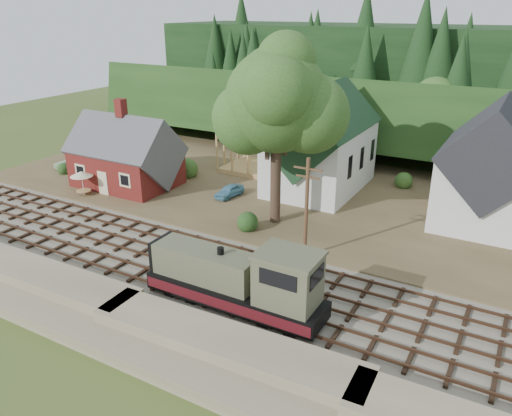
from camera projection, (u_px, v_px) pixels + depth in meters
The scene contains 18 objects.
ground at pixel (189, 266), 36.86m from camera, with size 140.00×140.00×0.00m, color #384C1E.
embankment at pixel (104, 326), 30.00m from camera, with size 64.00×5.00×1.60m, color #7F7259.
railroad_bed at pixel (189, 265), 36.83m from camera, with size 64.00×11.00×0.16m, color #726B5B.
village_flat at pixel (293, 191), 51.35m from camera, with size 64.00×26.00×0.30m, color brown.
hillside at pixel (366, 141), 70.79m from camera, with size 70.00×28.00×8.00m, color #1E3F19.
ridge at pixel (395, 120), 83.71m from camera, with size 80.00×20.00×12.00m, color black.
depot at pixel (126, 158), 51.79m from camera, with size 10.80×7.41×9.00m.
church at pixel (320, 142), 49.90m from camera, with size 8.40×15.17×13.00m.
farmhouse at pixel (492, 171), 42.21m from camera, with size 8.40×10.80×10.60m.
timber_frame at pixel (261, 146), 56.12m from camera, with size 8.20×6.20×6.99m.
lattice_tower at pixel (286, 78), 58.42m from camera, with size 3.20×3.20×12.12m.
big_tree at pixel (279, 108), 40.18m from camera, with size 10.90×8.40×14.70m.
telegraph_pole_near at pixel (306, 208), 36.29m from camera, with size 2.20×0.28×8.00m.
locomotive at pixel (241, 281), 30.80m from camera, with size 11.66×2.92×4.68m.
car_blue at pixel (229, 191), 49.29m from camera, with size 1.40×3.49×1.19m, color #5598B6.
car_green at pixel (68, 166), 56.98m from camera, with size 1.15×3.29×1.08m, color #76A371.
car_red at pixel (479, 217), 43.30m from camera, with size 1.89×4.10×1.14m, color red.
patio_set at pixel (81, 175), 49.17m from camera, with size 2.21×2.21×2.46m.
Camera 1 is at (20.26, -25.92, 17.88)m, focal length 35.00 mm.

